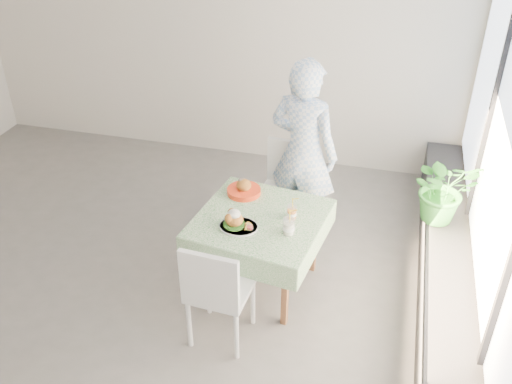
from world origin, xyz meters
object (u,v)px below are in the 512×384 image
(cafe_table, at_px, (260,244))
(main_dish, at_px, (236,222))
(diner, at_px, (303,153))
(juice_cup_orange, at_px, (292,213))
(chair_near, at_px, (221,308))
(potted_plant, at_px, (444,189))
(chair_far, at_px, (283,210))

(cafe_table, distance_m, main_dish, 0.42)
(main_dish, bearing_deg, diner, 71.29)
(diner, bearing_deg, juice_cup_orange, 109.55)
(chair_near, xyz_separation_m, juice_cup_orange, (0.41, 0.75, 0.50))
(main_dish, distance_m, potted_plant, 1.90)
(cafe_table, xyz_separation_m, chair_near, (-0.14, -0.70, -0.16))
(chair_far, relative_size, potted_plant, 1.54)
(cafe_table, height_order, potted_plant, potted_plant)
(juice_cup_orange, distance_m, potted_plant, 1.42)
(cafe_table, xyz_separation_m, diner, (0.20, 0.86, 0.48))
(cafe_table, height_order, chair_near, chair_near)
(chair_far, xyz_separation_m, chair_near, (-0.18, -1.48, -0.00))
(main_dish, height_order, juice_cup_orange, juice_cup_orange)
(juice_cup_orange, bearing_deg, chair_near, -118.44)
(chair_far, bearing_deg, juice_cup_orange, -73.14)
(main_dish, xyz_separation_m, juice_cup_orange, (0.42, 0.24, 0.00))
(juice_cup_orange, bearing_deg, diner, 94.15)
(chair_far, height_order, juice_cup_orange, chair_far)
(cafe_table, bearing_deg, juice_cup_orange, 10.97)
(chair_near, bearing_deg, potted_plant, 41.03)
(potted_plant, bearing_deg, cafe_table, -153.89)
(diner, height_order, main_dish, diner)
(diner, height_order, potted_plant, diner)
(chair_far, distance_m, main_dish, 1.11)
(diner, bearing_deg, chair_far, 39.68)
(main_dish, distance_m, juice_cup_orange, 0.48)
(diner, bearing_deg, chair_near, 92.86)
(chair_far, distance_m, chair_near, 1.50)
(chair_near, distance_m, main_dish, 0.71)
(diner, distance_m, juice_cup_orange, 0.82)
(main_dish, height_order, potted_plant, potted_plant)
(cafe_table, bearing_deg, chair_far, 87.23)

